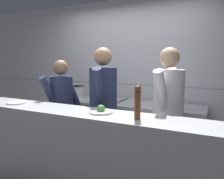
{
  "coord_description": "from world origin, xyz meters",
  "views": [
    {
      "loc": [
        1.4,
        -2.03,
        1.57
      ],
      "look_at": [
        0.03,
        0.78,
        1.15
      ],
      "focal_mm": 35.0,
      "sensor_mm": 36.0,
      "label": 1
    }
  ],
  "objects_px": {
    "sauce_pot": "(105,94)",
    "plated_dish_main": "(17,103)",
    "chefs_knife": "(176,109)",
    "plated_dish_appetiser": "(101,111)",
    "pepper_mill": "(138,101)",
    "chef_head_cook": "(62,109)",
    "chef_line": "(168,114)",
    "stock_pot": "(77,91)",
    "chef_sous": "(103,108)",
    "oven_range": "(91,124)"
  },
  "relations": [
    {
      "from": "stock_pot",
      "to": "chef_sous",
      "type": "bearing_deg",
      "value": -38.6
    },
    {
      "from": "plated_dish_appetiser",
      "to": "pepper_mill",
      "type": "height_order",
      "value": "pepper_mill"
    },
    {
      "from": "pepper_mill",
      "to": "chef_head_cook",
      "type": "bearing_deg",
      "value": 155.38
    },
    {
      "from": "plated_dish_appetiser",
      "to": "chef_head_cook",
      "type": "distance_m",
      "value": 1.12
    },
    {
      "from": "chefs_knife",
      "to": "plated_dish_main",
      "type": "distance_m",
      "value": 2.08
    },
    {
      "from": "plated_dish_main",
      "to": "chef_sous",
      "type": "height_order",
      "value": "chef_sous"
    },
    {
      "from": "chef_head_cook",
      "to": "chef_line",
      "type": "relative_size",
      "value": 0.92
    },
    {
      "from": "chefs_knife",
      "to": "chef_sous",
      "type": "xyz_separation_m",
      "value": [
        -0.82,
        -0.58,
        0.05
      ]
    },
    {
      "from": "chef_line",
      "to": "plated_dish_main",
      "type": "bearing_deg",
      "value": -150.87
    },
    {
      "from": "chef_line",
      "to": "oven_range",
      "type": "bearing_deg",
      "value": 163.43
    },
    {
      "from": "sauce_pot",
      "to": "plated_dish_appetiser",
      "type": "bearing_deg",
      "value": -63.63
    },
    {
      "from": "oven_range",
      "to": "stock_pot",
      "type": "relative_size",
      "value": 4.14
    },
    {
      "from": "oven_range",
      "to": "chef_line",
      "type": "relative_size",
      "value": 0.62
    },
    {
      "from": "chef_line",
      "to": "chefs_knife",
      "type": "bearing_deg",
      "value": 97.05
    },
    {
      "from": "pepper_mill",
      "to": "plated_dish_appetiser",
      "type": "bearing_deg",
      "value": 172.06
    },
    {
      "from": "sauce_pot",
      "to": "plated_dish_appetiser",
      "type": "relative_size",
      "value": 1.06
    },
    {
      "from": "sauce_pot",
      "to": "chef_sous",
      "type": "distance_m",
      "value": 0.77
    },
    {
      "from": "stock_pot",
      "to": "chef_head_cook",
      "type": "relative_size",
      "value": 0.16
    },
    {
      "from": "sauce_pot",
      "to": "stock_pot",
      "type": "bearing_deg",
      "value": 175.84
    },
    {
      "from": "stock_pot",
      "to": "plated_dish_main",
      "type": "height_order",
      "value": "stock_pot"
    },
    {
      "from": "oven_range",
      "to": "stock_pot",
      "type": "height_order",
      "value": "stock_pot"
    },
    {
      "from": "pepper_mill",
      "to": "chef_head_cook",
      "type": "relative_size",
      "value": 0.19
    },
    {
      "from": "pepper_mill",
      "to": "chef_line",
      "type": "bearing_deg",
      "value": 78.65
    },
    {
      "from": "plated_dish_appetiser",
      "to": "stock_pot",
      "type": "bearing_deg",
      "value": 132.7
    },
    {
      "from": "chef_head_cook",
      "to": "oven_range",
      "type": "bearing_deg",
      "value": 102.69
    },
    {
      "from": "chef_sous",
      "to": "chef_line",
      "type": "bearing_deg",
      "value": -11.45
    },
    {
      "from": "pepper_mill",
      "to": "stock_pot",
      "type": "bearing_deg",
      "value": 139.84
    },
    {
      "from": "sauce_pot",
      "to": "plated_dish_main",
      "type": "bearing_deg",
      "value": -112.85
    },
    {
      "from": "stock_pot",
      "to": "chef_line",
      "type": "relative_size",
      "value": 0.15
    },
    {
      "from": "pepper_mill",
      "to": "chef_sous",
      "type": "xyz_separation_m",
      "value": [
        -0.68,
        0.61,
        -0.24
      ]
    },
    {
      "from": "oven_range",
      "to": "chef_sous",
      "type": "xyz_separation_m",
      "value": [
        0.65,
        -0.74,
        0.51
      ]
    },
    {
      "from": "chefs_knife",
      "to": "chef_line",
      "type": "bearing_deg",
      "value": -91.25
    },
    {
      "from": "plated_dish_main",
      "to": "pepper_mill",
      "type": "bearing_deg",
      "value": -0.99
    },
    {
      "from": "plated_dish_main",
      "to": "chef_line",
      "type": "bearing_deg",
      "value": 20.84
    },
    {
      "from": "stock_pot",
      "to": "sauce_pot",
      "type": "height_order",
      "value": "stock_pot"
    },
    {
      "from": "oven_range",
      "to": "sauce_pot",
      "type": "distance_m",
      "value": 0.64
    },
    {
      "from": "stock_pot",
      "to": "chefs_knife",
      "type": "distance_m",
      "value": 1.75
    },
    {
      "from": "chef_line",
      "to": "sauce_pot",
      "type": "bearing_deg",
      "value": 159.71
    },
    {
      "from": "plated_dish_appetiser",
      "to": "chef_sous",
      "type": "height_order",
      "value": "chef_sous"
    },
    {
      "from": "oven_range",
      "to": "plated_dish_appetiser",
      "type": "xyz_separation_m",
      "value": [
        0.92,
        -1.29,
        0.61
      ]
    },
    {
      "from": "stock_pot",
      "to": "chef_head_cook",
      "type": "height_order",
      "value": "chef_head_cook"
    },
    {
      "from": "chef_head_cook",
      "to": "sauce_pot",
      "type": "bearing_deg",
      "value": 79.33
    },
    {
      "from": "chefs_knife",
      "to": "plated_dish_appetiser",
      "type": "relative_size",
      "value": 1.63
    },
    {
      "from": "oven_range",
      "to": "chef_head_cook",
      "type": "xyz_separation_m",
      "value": [
        -0.03,
        -0.73,
        0.42
      ]
    },
    {
      "from": "stock_pot",
      "to": "chef_line",
      "type": "height_order",
      "value": "chef_line"
    },
    {
      "from": "plated_dish_main",
      "to": "chef_line",
      "type": "height_order",
      "value": "chef_line"
    },
    {
      "from": "chefs_knife",
      "to": "chef_head_cook",
      "type": "relative_size",
      "value": 0.25
    },
    {
      "from": "chef_head_cook",
      "to": "chef_sous",
      "type": "bearing_deg",
      "value": 14.69
    },
    {
      "from": "sauce_pot",
      "to": "chefs_knife",
      "type": "relative_size",
      "value": 0.65
    },
    {
      "from": "sauce_pot",
      "to": "chef_head_cook",
      "type": "distance_m",
      "value": 0.77
    }
  ]
}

